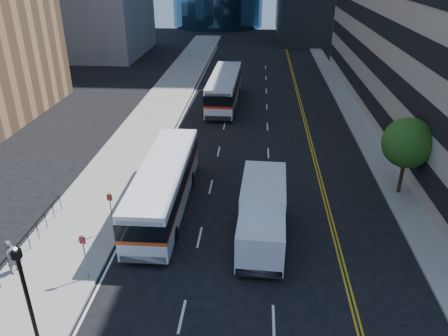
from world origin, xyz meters
name	(u,v)px	position (x,y,z in m)	size (l,w,h in m)	color
ground	(262,263)	(0.00, 0.00, 0.00)	(160.00, 160.00, 0.00)	black
sidewalk_west	(161,106)	(-10.50, 25.00, 0.07)	(5.00, 90.00, 0.15)	gray
sidewalk_east	(351,111)	(9.00, 25.00, 0.07)	(2.00, 90.00, 0.15)	gray
street_tree	(408,143)	(9.00, 8.00, 3.64)	(3.20, 3.20, 5.10)	#332114
lamp_post	(26,293)	(-9.00, -6.00, 2.72)	(0.28, 0.28, 4.56)	black
bus_front	(164,185)	(-6.00, 4.95, 1.66)	(2.66, 11.84, 3.05)	white
bus_rear	(224,88)	(-4.00, 26.53, 1.75)	(2.98, 12.48, 3.20)	silver
box_truck	(262,213)	(-0.04, 2.01, 1.74)	(2.62, 6.96, 3.29)	silver
pedestrian	(12,257)	(-12.18, -1.83, 1.06)	(0.66, 0.43, 1.82)	#515258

